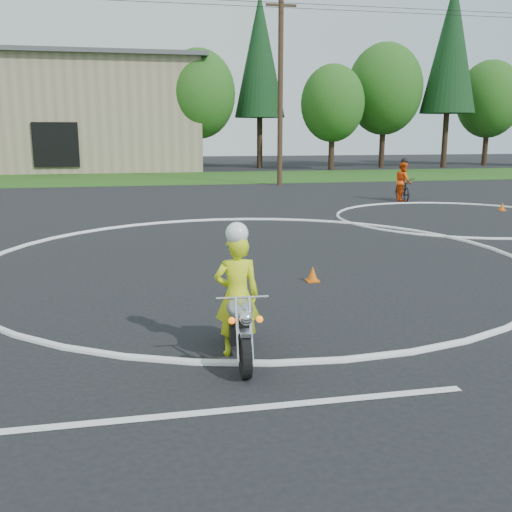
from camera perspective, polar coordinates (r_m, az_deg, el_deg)
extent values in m
plane|color=black|center=(10.10, 2.97, -4.02)|extent=(120.00, 120.00, 0.00)
cube|color=#1E4714|center=(36.57, -7.60, 7.75)|extent=(120.00, 10.00, 0.02)
torus|color=silver|center=(12.93, -0.31, -0.33)|extent=(12.12, 12.12, 0.12)
torus|color=silver|center=(20.46, 19.42, 3.65)|extent=(8.10, 8.10, 0.10)
cube|color=silver|center=(6.11, -16.12, -15.77)|extent=(8.00, 0.12, 0.01)
cylinder|color=black|center=(6.77, -1.10, -9.95)|extent=(0.13, 0.54, 0.54)
cylinder|color=black|center=(7.94, -2.32, -6.56)|extent=(0.13, 0.54, 0.54)
cube|color=black|center=(7.36, -1.81, -7.35)|extent=(0.27, 0.50, 0.27)
ellipsoid|color=#ABABB0|center=(7.09, -1.65, -5.24)|extent=(0.35, 0.59, 0.25)
cube|color=black|center=(7.52, -2.07, -4.48)|extent=(0.26, 0.55, 0.09)
cylinder|color=white|center=(6.72, -1.88, -7.28)|extent=(0.05, 0.32, 0.72)
cylinder|color=white|center=(6.74, -0.51, -7.22)|extent=(0.05, 0.32, 0.72)
cube|color=white|center=(6.65, -1.09, -7.72)|extent=(0.13, 0.20, 0.04)
cylinder|color=white|center=(6.77, -1.38, -4.18)|extent=(0.63, 0.06, 0.03)
sphere|color=silver|center=(6.52, -1.01, -6.24)|extent=(0.16, 0.16, 0.16)
sphere|color=#FF640C|center=(6.53, -2.44, -6.47)|extent=(0.08, 0.08, 0.08)
sphere|color=orange|center=(6.57, 0.37, -6.34)|extent=(0.08, 0.08, 0.08)
cylinder|color=white|center=(7.75, -1.07, -7.04)|extent=(0.10, 0.72, 0.07)
imported|color=#D3E317|center=(7.28, -1.92, -3.99)|extent=(0.59, 0.41, 1.58)
sphere|color=white|center=(7.06, -1.92, 2.27)|extent=(0.29, 0.29, 0.29)
imported|color=black|center=(24.87, 14.46, 6.49)|extent=(0.95, 1.94, 0.98)
imported|color=#FF520D|center=(24.84, 14.50, 7.23)|extent=(0.74, 0.88, 1.63)
sphere|color=black|center=(24.78, 14.60, 9.16)|extent=(0.28, 0.28, 0.28)
cone|color=#E55E0C|center=(22.97, 23.41, 4.57)|extent=(0.22, 0.22, 0.30)
cube|color=#E55E0C|center=(22.98, 23.38, 4.23)|extent=(0.24, 0.24, 0.03)
cone|color=#E55E0C|center=(11.07, 5.68, -1.79)|extent=(0.22, 0.22, 0.30)
cube|color=#E55E0C|center=(11.11, 5.66, -2.47)|extent=(0.24, 0.24, 0.03)
cube|color=black|center=(41.67, -19.39, 10.45)|extent=(3.00, 0.16, 3.00)
cylinder|color=#382619|center=(43.63, -5.64, 10.63)|extent=(0.44, 0.44, 3.24)
ellipsoid|color=#1E5116|center=(43.70, -5.75, 15.83)|extent=(5.40, 5.40, 6.48)
cylinder|color=#382619|center=(46.36, 0.37, 11.23)|extent=(0.44, 0.44, 3.96)
cone|color=black|center=(46.71, 0.38, 19.41)|extent=(3.96, 3.96, 9.35)
cylinder|color=#382619|center=(44.79, 7.55, 10.39)|extent=(0.44, 0.44, 2.88)
ellipsoid|color=#1E5116|center=(44.82, 7.68, 14.89)|extent=(4.80, 4.80, 5.76)
cylinder|color=#382619|center=(48.46, 12.49, 10.77)|extent=(0.44, 0.44, 3.60)
ellipsoid|color=#1E5116|center=(48.56, 12.74, 15.97)|extent=(6.00, 6.00, 7.20)
cylinder|color=#382619|center=(49.79, 18.35, 10.90)|extent=(0.44, 0.44, 4.32)
cone|color=black|center=(50.22, 18.94, 19.19)|extent=(4.32, 4.32, 10.20)
cylinder|color=#382619|center=(54.10, 21.94, 10.13)|extent=(0.44, 0.44, 3.24)
ellipsoid|color=#1E5116|center=(54.16, 22.29, 14.30)|extent=(5.40, 5.40, 6.48)
cylinder|color=#382619|center=(44.41, -10.99, 10.26)|extent=(0.44, 0.44, 2.88)
ellipsoid|color=#1E5116|center=(44.44, -11.18, 14.80)|extent=(4.80, 4.80, 5.76)
cylinder|color=#473321|center=(31.35, 2.45, 16.23)|extent=(0.28, 0.28, 10.00)
cube|color=#473321|center=(31.92, 2.53, 23.78)|extent=(1.60, 0.12, 0.12)
cylinder|color=black|center=(35.13, 20.12, 22.02)|extent=(20.00, 0.02, 0.02)
cylinder|color=black|center=(36.07, 19.15, 21.81)|extent=(20.00, 0.02, 0.02)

